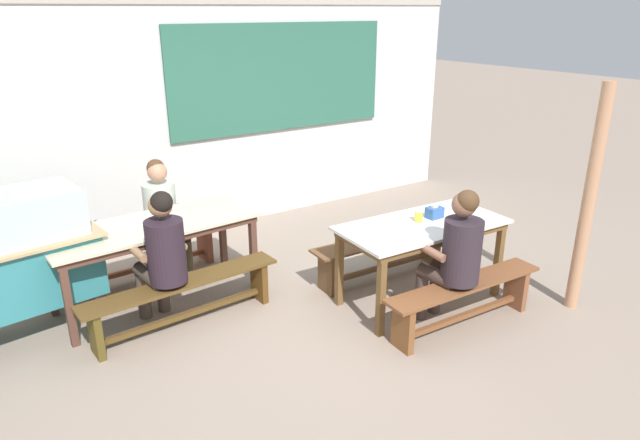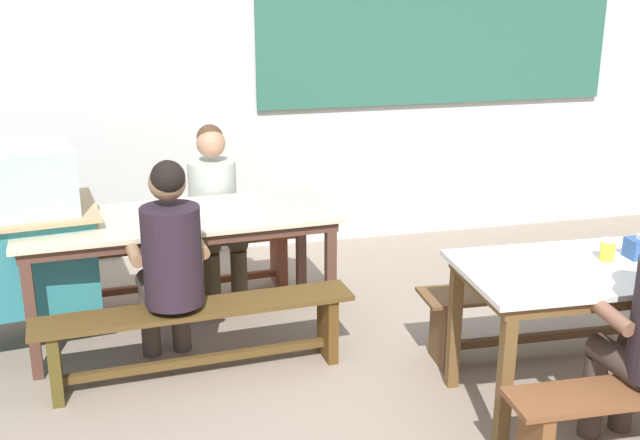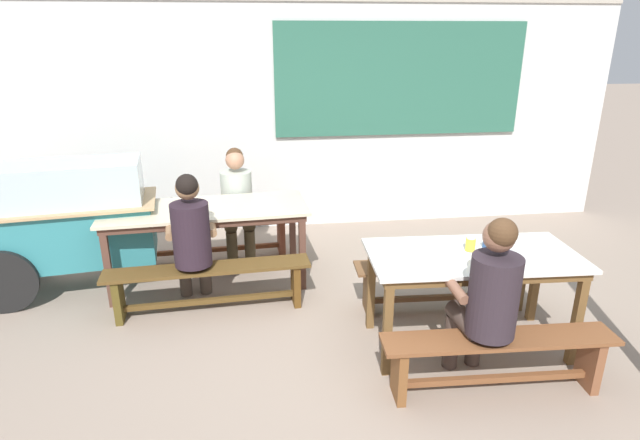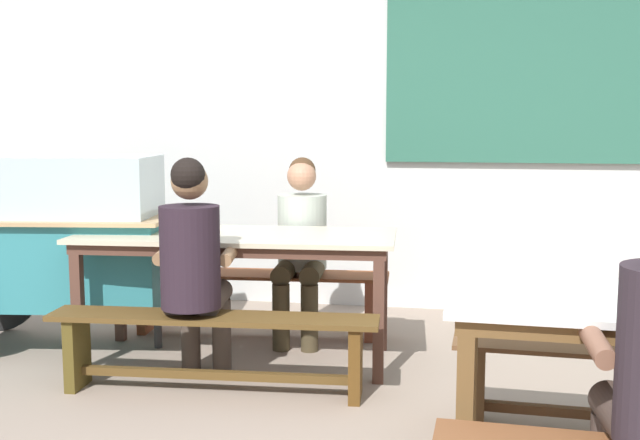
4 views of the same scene
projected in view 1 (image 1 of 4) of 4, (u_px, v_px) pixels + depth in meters
ground_plane at (335, 319)px, 5.01m from camera, size 40.00×40.00×0.00m
backdrop_wall at (204, 108)px, 6.65m from camera, size 7.48×0.23×2.83m
dining_table_far at (153, 231)px, 5.09m from camera, size 1.92×0.87×0.77m
dining_table_near at (422, 231)px, 5.11m from camera, size 1.57×0.81×0.77m
bench_far_back at (135, 253)px, 5.67m from camera, size 1.79×0.43×0.42m
bench_far_front at (184, 295)px, 4.81m from camera, size 1.76×0.38×0.42m
bench_near_back at (382, 252)px, 5.71m from camera, size 1.57×0.36×0.42m
bench_near_front at (464, 297)px, 4.79m from camera, size 1.57×0.33×0.42m
food_cart at (4, 258)px, 4.52m from camera, size 1.83×0.94×1.22m
person_center_facing at (163, 212)px, 5.66m from camera, size 0.46×0.57×1.20m
person_near_front at (455, 252)px, 4.65m from camera, size 0.45×0.53×1.26m
person_left_back_turned at (163, 253)px, 4.66m from camera, size 0.46×0.57×1.25m
tissue_box at (434, 212)px, 5.19m from camera, size 0.15×0.11×0.12m
condiment_jar at (419, 216)px, 5.10m from camera, size 0.07×0.07×0.11m
wooden_support_post at (589, 201)px, 4.87m from camera, size 0.11×0.11×2.04m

